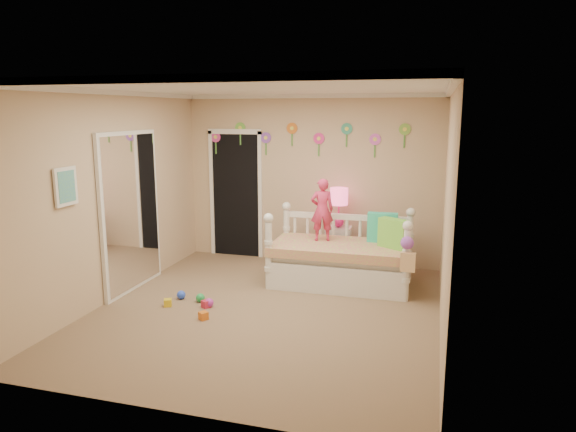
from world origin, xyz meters
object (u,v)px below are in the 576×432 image
(nightstand, at_px, (338,248))
(table_lamp, at_px, (339,201))
(daybed, at_px, (341,248))
(child, at_px, (322,210))

(nightstand, relative_size, table_lamp, 1.08)
(daybed, bearing_deg, child, 159.98)
(child, xyz_separation_m, table_lamp, (0.12, 0.62, 0.02))
(child, xyz_separation_m, nightstand, (0.12, 0.62, -0.69))
(daybed, distance_m, child, 0.58)
(daybed, relative_size, nightstand, 2.97)
(nightstand, distance_m, table_lamp, 0.71)
(daybed, height_order, child, child)
(table_lamp, bearing_deg, nightstand, 75.96)
(child, relative_size, nightstand, 1.36)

